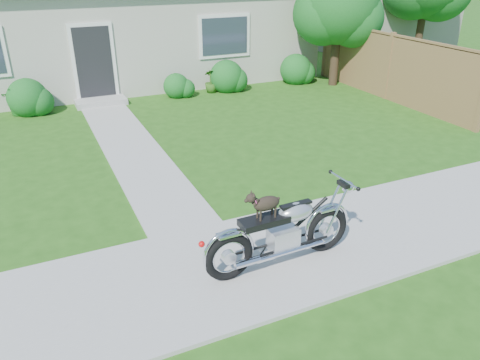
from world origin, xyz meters
name	(u,v)px	position (x,y,z in m)	size (l,w,h in m)	color
ground	(309,245)	(0.00, 0.00, 0.00)	(80.00, 80.00, 0.00)	#235114
sidewalk	(309,244)	(0.00, 0.00, 0.02)	(24.00, 2.20, 0.04)	#9E9B93
walkway	(130,146)	(-1.50, 5.00, 0.01)	(1.20, 8.00, 0.03)	#9E9B93
house	(121,11)	(0.00, 11.99, 2.16)	(12.60, 7.03, 4.50)	beige
fence	(389,67)	(6.30, 5.75, 0.94)	(0.12, 6.62, 1.90)	#916241
tree_near	(344,8)	(5.95, 7.70, 2.38)	(2.50, 2.43, 3.72)	#3D2B1C
shrub_row	(156,85)	(0.11, 8.50, 0.42)	(11.29, 1.04, 1.04)	#17581D
potted_plant_left	(18,101)	(-3.62, 8.55, 0.39)	(0.69, 0.60, 0.77)	#185B18
potted_plant_right	(211,81)	(1.85, 8.55, 0.36)	(0.40, 0.40, 0.72)	#2D5A18
motorcycle_with_dog	(283,231)	(-0.61, -0.27, 0.55)	(2.22, 0.60, 1.17)	black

